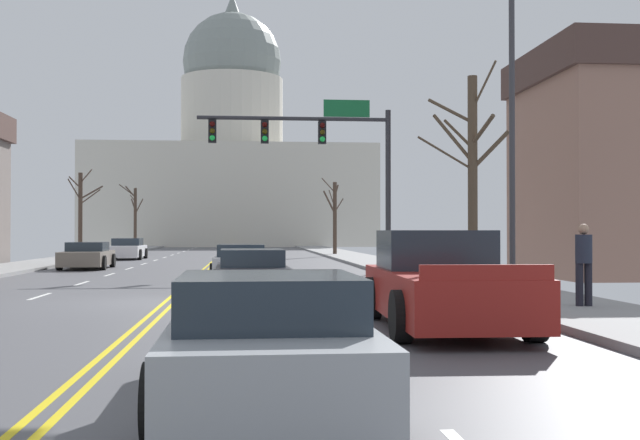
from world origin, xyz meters
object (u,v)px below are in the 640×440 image
at_px(pickup_truck_near_02, 442,285).
at_px(sedan_oncoming_00, 87,256).
at_px(street_lamp_right, 501,79).
at_px(signal_gantry, 320,147).
at_px(sedan_near_03, 267,343).
at_px(pedestrian_00, 584,260).
at_px(sedan_near_01, 251,274).
at_px(sedan_oncoming_01, 127,249).
at_px(sedan_near_00, 241,263).

xyz_separation_m(pickup_truck_near_02, sedan_oncoming_00, (-10.54, 23.10, -0.18)).
bearing_deg(street_lamp_right, signal_gantry, 102.99).
bearing_deg(sedan_near_03, pickup_truck_near_02, 61.39).
relative_size(sedan_near_03, pedestrian_00, 2.65).
bearing_deg(pedestrian_00, signal_gantry, 103.48).
bearing_deg(sedan_near_03, pedestrian_00, 50.35).
bearing_deg(signal_gantry, street_lamp_right, -77.01).
bearing_deg(sedan_near_01, sedan_oncoming_01, 104.48).
height_order(sedan_near_01, sedan_oncoming_01, sedan_oncoming_01).
height_order(sedan_near_01, sedan_oncoming_00, sedan_near_01).
bearing_deg(sedan_near_03, sedan_oncoming_00, 104.31).
distance_m(sedan_near_00, pickup_truck_near_02, 14.35).
height_order(sedan_near_00, pedestrian_00, pedestrian_00).
height_order(sedan_near_03, sedan_oncoming_01, sedan_oncoming_01).
relative_size(pickup_truck_near_02, sedan_oncoming_01, 1.24).
relative_size(sedan_near_00, pickup_truck_near_02, 0.76).
height_order(sedan_oncoming_00, pedestrian_00, pedestrian_00).
xyz_separation_m(sedan_oncoming_01, pedestrian_00, (14.15, -33.22, 0.48)).
distance_m(sedan_near_00, pedestrian_00, 13.62).
bearing_deg(signal_gantry, pedestrian_00, -76.52).
distance_m(sedan_oncoming_01, pedestrian_00, 36.11).
height_order(sedan_near_01, sedan_near_03, sedan_near_03).
distance_m(street_lamp_right, sedan_near_01, 7.89).
bearing_deg(sedan_near_03, sedan_near_00, 91.14).
bearing_deg(signal_gantry, sedan_oncoming_00, 156.61).
xyz_separation_m(sedan_near_00, sedan_oncoming_01, (-7.04, 21.61, 0.01)).
height_order(sedan_oncoming_00, sedan_oncoming_01, sedan_oncoming_01).
bearing_deg(sedan_oncoming_00, pedestrian_00, -55.89).
bearing_deg(pedestrian_00, sedan_oncoming_00, 124.11).
height_order(signal_gantry, pedestrian_00, signal_gantry).
bearing_deg(sedan_near_00, sedan_oncoming_00, 127.21).
height_order(street_lamp_right, sedan_near_00, street_lamp_right).
xyz_separation_m(sedan_near_00, sedan_near_01, (0.31, -6.86, -0.01)).
bearing_deg(sedan_near_01, pedestrian_00, -34.96).
distance_m(sedan_near_01, sedan_oncoming_01, 29.40).
relative_size(street_lamp_right, pedestrian_00, 5.28).
distance_m(pickup_truck_near_02, sedan_oncoming_00, 25.39).
bearing_deg(pedestrian_00, sedan_oncoming_01, 113.07).
xyz_separation_m(street_lamp_right, pickup_truck_near_02, (-2.74, -5.14, -4.61)).
xyz_separation_m(sedan_near_00, pedestrian_00, (7.11, -11.61, 0.49)).
bearing_deg(sedan_oncoming_01, sedan_oncoming_00, -89.73).
relative_size(pickup_truck_near_02, pedestrian_00, 3.27).
height_order(sedan_near_03, sedan_oncoming_00, sedan_near_03).
distance_m(sedan_near_00, sedan_near_03, 19.72).
relative_size(pickup_truck_near_02, sedan_oncoming_00, 1.21).
height_order(street_lamp_right, sedan_near_01, street_lamp_right).
bearing_deg(sedan_near_01, sedan_oncoming_00, 114.43).
xyz_separation_m(pickup_truck_near_02, pedestrian_00, (3.55, 2.29, 0.33)).
height_order(signal_gantry, sedan_oncoming_00, signal_gantry).
distance_m(street_lamp_right, sedan_near_03, 13.32).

